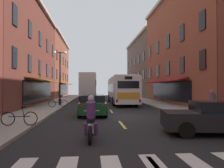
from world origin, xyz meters
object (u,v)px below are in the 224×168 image
Objects in this scene: motorcycle_rider at (91,121)px; bicycle_near at (19,118)px; sedan_mid at (88,94)px; sedan_far at (93,105)px; sedan_near at (222,117)px; pedestrian_near at (212,101)px; transit_bus at (121,90)px; bicycle_mid at (58,103)px; box_truck at (88,87)px; street_lamp_twin at (60,75)px.

bicycle_near is (-3.41, 2.52, -0.21)m from motorcycle_rider.
sedan_far is (0.81, -29.32, 0.02)m from sedan_mid.
motorcycle_rider is (-5.44, -0.42, -0.00)m from sedan_near.
transit_bus is at bearing 113.19° from pedestrian_near.
transit_bus is 2.53× the size of sedan_near.
sedan_far reaches higher than bicycle_mid.
box_truck is 1.23× the size of street_lamp_twin.
street_lamp_twin reaches higher than transit_bus.
transit_bus is at bearing 41.64° from bicycle_mid.
box_truck reaches higher than bicycle_mid.
sedan_far reaches higher than sedan_mid.
transit_bus reaches higher than bicycle_mid.
transit_bus is 6.01× the size of motorcycle_rider.
sedan_mid reaches higher than bicycle_near.
motorcycle_rider is at bearing -88.91° from sedan_mid.
transit_bus is 1.79× the size of box_truck.
sedan_far is (-5.33, 6.87, 0.01)m from sedan_near.
sedan_mid is (-4.29, 18.44, -0.98)m from transit_bus.
box_truck is at bearing 91.16° from motorcycle_rider.
box_truck is at bearing -89.09° from sedan_mid.
transit_bus is at bearing 95.97° from sedan_near.
transit_bus is 11.46m from sedan_far.
box_truck is 23.78m from bicycle_near.
bicycle_mid is (-3.07, 12.24, -0.21)m from motorcycle_rider.
pedestrian_near is (8.94, -19.81, -1.07)m from box_truck.
pedestrian_near is at bearing -37.17° from street_lamp_twin.
street_lamp_twin is at bearing 143.96° from pedestrian_near.
pedestrian_near is (8.41, 6.27, 0.33)m from motorcycle_rider.
transit_bus reaches higher than pedestrian_near.
bicycle_mid is at bearing -138.36° from transit_bus.
sedan_near is at bearing -13.35° from bicycle_near.
sedan_near is 2.37× the size of motorcycle_rider.
sedan_near is at bearing 4.44° from motorcycle_rider.
bicycle_mid is (-6.66, -5.92, -1.19)m from transit_bus.
bicycle_mid is at bearing -84.82° from street_lamp_twin.
motorcycle_rider is at bearing -77.60° from street_lamp_twin.
street_lamp_twin is at bearing -156.64° from transit_bus.
bicycle_near is at bearing 166.65° from sedan_near.
pedestrian_near is at bearing 63.08° from sedan_near.
motorcycle_rider is 12.62m from bicycle_mid.
transit_bus is 2.82× the size of sedan_far.
sedan_far is 2.58× the size of bicycle_near.
pedestrian_near is at bearing -73.29° from sedan_mid.
box_truck reaches higher than pedestrian_near.
box_truck is 21.76m from pedestrian_near.
street_lamp_twin is (-2.81, -10.90, 1.16)m from box_truck.
transit_bus reaches higher than sedan_mid.
bicycle_near and bicycle_mid have the same top height.
transit_bus is 12.85m from pedestrian_near.
transit_bus is 2.72× the size of sedan_mid.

